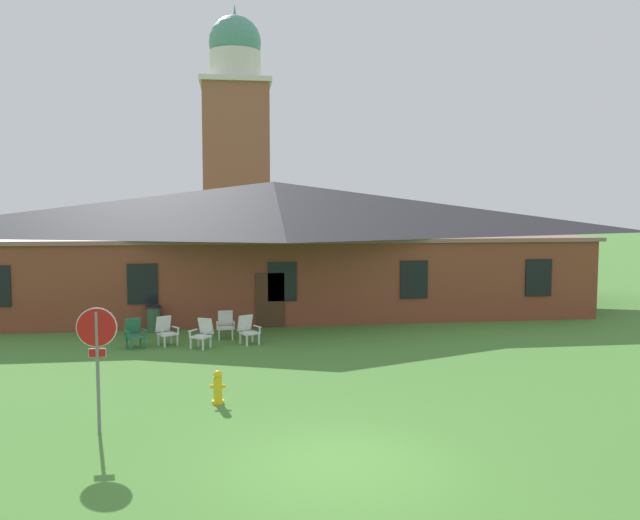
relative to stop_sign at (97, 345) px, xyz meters
name	(u,v)px	position (x,y,z in m)	size (l,w,h in m)	color
ground_plane	(340,464)	(4.59, -2.25, -1.83)	(200.00, 200.00, 0.00)	#477F33
brick_building	(274,244)	(4.59, 16.04, 1.11)	(26.95, 10.40, 5.76)	brown
dome_tower	(236,149)	(3.07, 35.85, 7.18)	(5.18, 5.18, 19.66)	#93563D
stop_sign	(97,345)	(0.00, 0.00, 0.00)	(0.81, 0.07, 2.58)	slate
lawn_chair_by_porch	(134,332)	(-0.49, 8.11, -1.33)	(0.81, 0.85, 0.96)	#28704C
lawn_chair_near_door	(166,330)	(0.49, 8.38, -1.33)	(0.84, 0.87, 0.96)	white
lawn_chair_left_end	(203,333)	(1.73, 7.78, -1.33)	(0.83, 0.86, 0.96)	white
lawn_chair_middle	(226,324)	(2.45, 9.22, -1.33)	(0.65, 0.68, 0.96)	silver
lawn_chair_right_end	(248,329)	(3.20, 8.19, -1.33)	(0.82, 0.85, 0.96)	white
fire_hydrant	(218,388)	(2.35, 1.65, -1.45)	(0.36, 0.28, 0.79)	gold
trash_bin	(154,319)	(-0.19, 10.74, -1.33)	(0.56, 0.56, 0.98)	#335638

